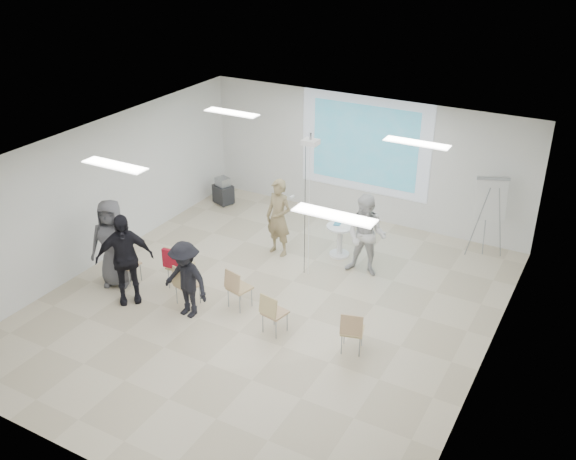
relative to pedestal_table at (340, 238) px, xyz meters
The scene contains 30 objects.
floor 2.53m from the pedestal_table, 98.32° to the right, with size 8.00×9.00×0.10m, color beige.
ceiling 3.63m from the pedestal_table, 98.32° to the right, with size 8.00×9.00×0.10m, color white.
wall_back 2.39m from the pedestal_table, 99.76° to the left, with size 8.00×0.10×3.00m, color silver.
wall_left 5.17m from the pedestal_table, 150.85° to the right, with size 0.10×9.00×3.00m, color silver.
wall_right 4.57m from the pedestal_table, 33.68° to the right, with size 0.10×9.00×3.00m, color silver.
projection_halo 2.51m from the pedestal_table, 100.06° to the left, with size 3.20×0.01×2.30m, color silver.
projection_image 2.50m from the pedestal_table, 100.14° to the left, with size 2.60×0.01×1.90m, color teal.
pedestal_table is the anchor object (origin of this frame).
player_left 1.44m from the pedestal_table, 155.42° to the right, with size 0.71×0.48×1.94m, color #907E58.
player_right 1.05m from the pedestal_table, 30.01° to the right, with size 0.92×0.74×1.91m, color silver.
controller_left 1.38m from the pedestal_table, 163.65° to the right, with size 0.04×0.13×0.04m, color white.
controller_right 1.08m from the pedestal_table, 18.34° to the right, with size 0.04×0.11×0.04m, color white.
chair_far_left 4.50m from the pedestal_table, 136.16° to the right, with size 0.42×0.44×0.80m.
chair_left_mid 3.55m from the pedestal_table, 128.73° to the right, with size 0.47×0.50×0.92m.
chair_left_inner 3.64m from the pedestal_table, 118.37° to the right, with size 0.47×0.50×0.82m.
chair_center 2.94m from the pedestal_table, 105.92° to the right, with size 0.47×0.49×0.82m.
chair_right_inner 3.21m from the pedestal_table, 86.79° to the right, with size 0.45×0.47×0.81m.
chair_right_far 3.44m from the pedestal_table, 61.88° to the right, with size 0.47×0.49×0.81m.
red_jacket 3.67m from the pedestal_table, 127.44° to the right, with size 0.40×0.09×0.38m, color #B21527.
laptop 3.55m from the pedestal_table, 118.81° to the right, with size 0.30×0.22×0.02m, color black.
audience_left 4.59m from the pedestal_table, 127.82° to the right, with size 1.21×0.72×2.08m, color black.
audience_mid 3.78m from the pedestal_table, 113.44° to the right, with size 1.10×0.60×1.70m, color black.
audience_outer 4.73m from the pedestal_table, 136.69° to the right, with size 0.99×0.65×2.03m, color #57565B.
flipchart_easel 3.25m from the pedestal_table, 28.63° to the left, with size 0.73×0.58×1.81m.
av_cart 3.91m from the pedestal_table, 164.04° to the left, with size 0.57×0.52×0.70m.
ceiling_projector 2.49m from the pedestal_table, 105.07° to the right, with size 0.30×0.25×3.00m.
fluor_panel_nw 3.51m from the pedestal_table, 168.99° to the right, with size 1.20×0.30×0.02m, color white.
fluor_panel_ne 3.08m from the pedestal_table, 15.64° to the right, with size 1.20×0.30×0.02m, color white.
fluor_panel_sw 5.27m from the pedestal_table, 120.79° to the right, with size 1.20×0.30×0.02m, color white.
fluor_panel_se 4.99m from the pedestal_table, 67.49° to the right, with size 1.20×0.30×0.02m, color white.
Camera 1 is at (5.31, -8.81, 6.74)m, focal length 40.00 mm.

